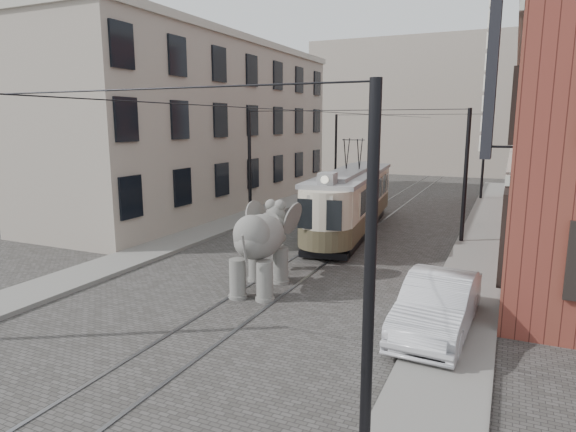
% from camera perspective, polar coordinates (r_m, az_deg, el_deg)
% --- Properties ---
extents(ground, '(120.00, 120.00, 0.00)m').
position_cam_1_polar(ground, '(19.11, 1.82, -5.62)').
color(ground, '#484543').
extents(tram_rails, '(1.54, 80.00, 0.02)m').
position_cam_1_polar(tram_rails, '(19.11, 1.82, -5.59)').
color(tram_rails, slate).
rests_on(tram_rails, ground).
extents(sidewalk_right, '(2.00, 60.00, 0.15)m').
position_cam_1_polar(sidewalk_right, '(17.79, 20.12, -7.30)').
color(sidewalk_right, slate).
rests_on(sidewalk_right, ground).
extents(sidewalk_left, '(2.00, 60.00, 0.15)m').
position_cam_1_polar(sidewalk_left, '(22.31, -13.82, -3.34)').
color(sidewalk_left, slate).
rests_on(sidewalk_left, ground).
extents(stucco_building, '(7.00, 24.00, 10.00)m').
position_cam_1_polar(stucco_building, '(32.41, -9.56, 9.92)').
color(stucco_building, '#A19385').
rests_on(stucco_building, ground).
extents(distant_block, '(28.00, 10.00, 14.00)m').
position_cam_1_polar(distant_block, '(57.40, 17.70, 11.87)').
color(distant_block, '#A19385').
rests_on(distant_block, ground).
extents(catenary, '(11.00, 30.20, 6.00)m').
position_cam_1_polar(catenary, '(23.23, 6.15, 4.79)').
color(catenary, black).
rests_on(catenary, ground).
extents(tram, '(3.57, 11.76, 4.59)m').
position_cam_1_polar(tram, '(24.64, 7.42, 3.46)').
color(tram, beige).
rests_on(tram, ground).
extents(elephant, '(3.16, 4.85, 2.76)m').
position_cam_1_polar(elephant, '(15.94, -3.27, -3.82)').
color(elephant, '#605E59').
rests_on(elephant, ground).
extents(parked_car, '(1.87, 4.73, 1.54)m').
position_cam_1_polar(parked_car, '(13.46, 16.86, -9.79)').
color(parked_car, '#B6B5BA').
rests_on(parked_car, ground).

